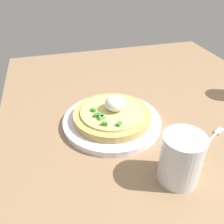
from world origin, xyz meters
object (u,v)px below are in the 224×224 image
pizza (112,114)px  cup_near (181,160)px  plate (112,121)px  fork (213,136)px

pizza → cup_near: size_ratio=1.90×
pizza → cup_near: 21.40cm
plate → fork: plate is taller
plate → cup_near: cup_near is taller
fork → pizza: bearing=123.3°
cup_near → pizza: bearing=-159.6°
pizza → cup_near: (19.98, 7.43, 1.85)cm
plate → fork: 24.31cm
plate → pizza: (-0.03, 0.08, 2.17)cm
plate → cup_near: 21.70cm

